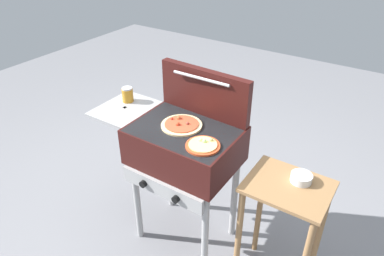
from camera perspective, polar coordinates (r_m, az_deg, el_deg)
The scene contains 8 objects.
ground_plane at distance 2.70m, azimuth -0.93°, elevation -16.57°, with size 8.00×8.00×0.00m, color gray.
grill at distance 2.19m, azimuth -1.46°, elevation -3.21°, with size 0.96×0.53×0.90m.
grill_lid_open at distance 2.20m, azimuth 1.99°, elevation 5.75°, with size 0.63×0.09×0.30m.
pizza_pepperoni at distance 2.13m, azimuth -1.71°, elevation 0.54°, with size 0.25×0.25×0.04m.
pizza_cheese at distance 1.95m, azimuth 1.77°, elevation -2.77°, with size 0.19×0.19×0.03m.
sauce_jar at distance 2.44m, azimuth -10.30°, elevation 5.30°, with size 0.08×0.08×0.10m.
prep_table at distance 2.11m, azimuth 14.39°, elevation -13.47°, with size 0.44×0.36×0.77m.
topping_bowl_near at distance 1.99m, azimuth 17.14°, elevation -7.71°, with size 0.11×0.11×0.04m.
Camera 1 is at (1.02, -1.48, 2.01)m, focal length 33.21 mm.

